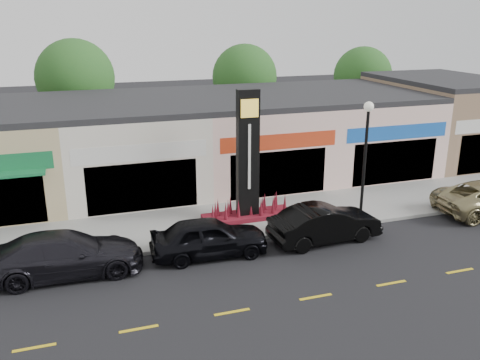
{
  "coord_description": "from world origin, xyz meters",
  "views": [
    {
      "loc": [
        -4.22,
        -16.73,
        9.13
      ],
      "look_at": [
        2.56,
        4.0,
        2.11
      ],
      "focal_mm": 38.0,
      "sensor_mm": 36.0,
      "label": 1
    }
  ],
  "objects_px": {
    "car_black_sedan": "(209,237)",
    "lamp_east_near": "(365,149)",
    "car_black_conv": "(325,224)",
    "car_dark_sedan": "(65,254)",
    "pylon_sign": "(248,174)"
  },
  "relations": [
    {
      "from": "car_dark_sedan",
      "to": "car_black_sedan",
      "type": "relative_size",
      "value": 1.21
    },
    {
      "from": "pylon_sign",
      "to": "car_black_conv",
      "type": "distance_m",
      "value": 4.22
    },
    {
      "from": "pylon_sign",
      "to": "car_black_conv",
      "type": "bearing_deg",
      "value": -52.73
    },
    {
      "from": "lamp_east_near",
      "to": "pylon_sign",
      "type": "xyz_separation_m",
      "value": [
        -5.0,
        1.7,
        -1.2
      ]
    },
    {
      "from": "lamp_east_near",
      "to": "car_black_conv",
      "type": "height_order",
      "value": "lamp_east_near"
    },
    {
      "from": "car_dark_sedan",
      "to": "pylon_sign",
      "type": "bearing_deg",
      "value": -69.34
    },
    {
      "from": "car_dark_sedan",
      "to": "car_black_sedan",
      "type": "xyz_separation_m",
      "value": [
        5.43,
        -0.13,
        -0.02
      ]
    },
    {
      "from": "pylon_sign",
      "to": "car_black_sedan",
      "type": "distance_m",
      "value": 4.24
    },
    {
      "from": "car_black_sedan",
      "to": "lamp_east_near",
      "type": "bearing_deg",
      "value": -78.08
    },
    {
      "from": "car_black_conv",
      "to": "car_dark_sedan",
      "type": "bearing_deg",
      "value": 84.19
    },
    {
      "from": "car_dark_sedan",
      "to": "car_black_conv",
      "type": "bearing_deg",
      "value": -90.38
    },
    {
      "from": "lamp_east_near",
      "to": "car_black_conv",
      "type": "relative_size",
      "value": 1.14
    },
    {
      "from": "pylon_sign",
      "to": "car_dark_sedan",
      "type": "height_order",
      "value": "pylon_sign"
    },
    {
      "from": "lamp_east_near",
      "to": "car_black_sedan",
      "type": "xyz_separation_m",
      "value": [
        -7.64,
        -1.28,
        -2.68
      ]
    },
    {
      "from": "lamp_east_near",
      "to": "car_dark_sedan",
      "type": "relative_size",
      "value": 0.98
    }
  ]
}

